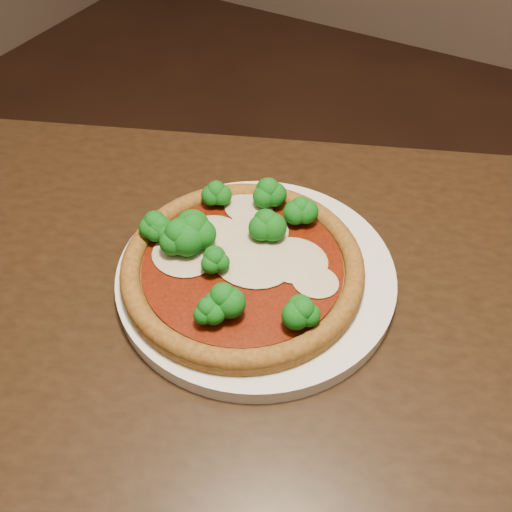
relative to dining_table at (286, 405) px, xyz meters
The scene contains 4 objects.
floor 0.68m from the dining_table, 95.56° to the left, with size 4.00×4.00×0.00m, color black.
dining_table is the anchor object (origin of this frame).
plate 0.15m from the dining_table, 138.55° to the left, with size 0.30×0.30×0.02m, color silver.
pizza 0.18m from the dining_table, 147.85° to the left, with size 0.26×0.26×0.06m.
Camera 1 is at (0.15, -0.51, 1.23)m, focal length 40.00 mm.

